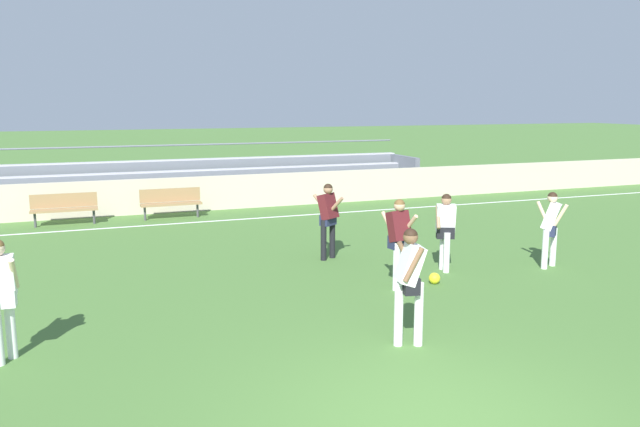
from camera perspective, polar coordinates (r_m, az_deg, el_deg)
name	(u,v)px	position (r m, az deg, el deg)	size (l,w,h in m)	color
ground_plane	(435,427)	(7.29, 10.40, -18.47)	(160.00, 160.00, 0.00)	#477033
field_line_sideline	(207,221)	(18.83, -10.16, -0.71)	(44.00, 0.12, 0.01)	white
sideline_wall	(195,194)	(20.66, -11.25, 1.75)	(48.00, 0.16, 1.11)	beige
bleacher_stand	(177,180)	(22.85, -12.86, 3.01)	(18.22, 2.62, 1.93)	#B2B2B7
bench_far_right	(64,206)	(19.34, -22.16, 0.61)	(1.80, 0.40, 0.90)	#99754C
bench_near_bin	(171,201)	(19.49, -13.36, 1.15)	(1.80, 0.40, 0.90)	#99754C
player_dark_dropping_back	(399,236)	(11.80, 7.15, -1.99)	(0.47, 0.64, 1.70)	white
player_white_wide_left	(446,226)	(13.20, 11.30, -1.08)	(0.62, 0.44, 1.62)	white
player_white_trailing_run	(551,223)	(14.11, 20.18, -0.82)	(0.54, 0.68, 1.62)	white
player_white_deep_cover	(410,276)	(9.05, 8.12, -5.65)	(0.44, 0.52, 1.72)	white
player_dark_pressing_high	(328,214)	(13.93, 0.73, -0.07)	(0.51, 0.74, 1.70)	black
player_white_challenging	(0,289)	(9.42, -26.97, -6.15)	(0.46, 0.47, 1.69)	white
soccer_ball	(434,278)	(12.41, 10.33, -5.79)	(0.22, 0.22, 0.22)	yellow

